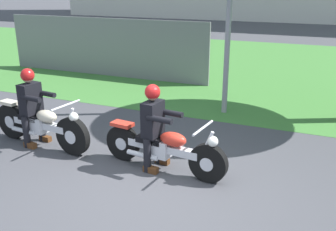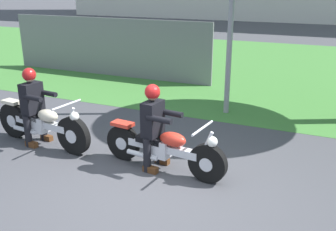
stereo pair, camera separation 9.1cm
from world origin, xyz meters
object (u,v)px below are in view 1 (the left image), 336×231
at_px(motorcycle_lead, 163,148).
at_px(rider_lead, 154,121).
at_px(motorcycle_follow, 41,125).
at_px(rider_follow, 31,101).

bearing_deg(motorcycle_lead, rider_lead, 179.12).
height_order(rider_lead, motorcycle_follow, rider_lead).
bearing_deg(motorcycle_lead, motorcycle_follow, -173.71).
xyz_separation_m(motorcycle_follow, rider_follow, (-0.17, 0.02, 0.42)).
relative_size(motorcycle_follow, rider_follow, 1.56).
relative_size(motorcycle_lead, motorcycle_follow, 0.97).
xyz_separation_m(motorcycle_lead, rider_lead, (-0.17, 0.02, 0.43)).
distance_m(rider_lead, rider_follow, 2.42).
bearing_deg(motorcycle_follow, motorcycle_lead, 6.29).
height_order(motorcycle_lead, rider_follow, rider_follow).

